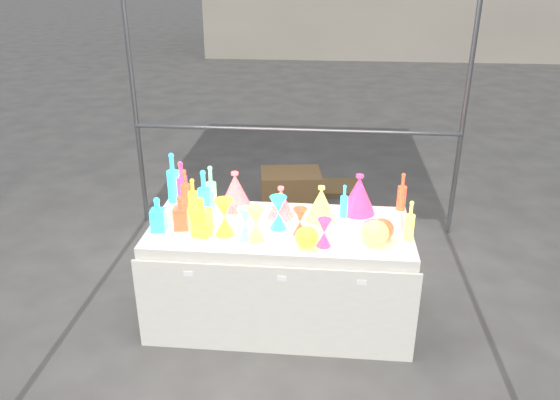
# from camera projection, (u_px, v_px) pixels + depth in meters

# --- Properties ---
(ground) EXTENTS (80.00, 80.00, 0.00)m
(ground) POSITION_uv_depth(u_px,v_px,m) (280.00, 316.00, 4.07)
(ground) COLOR slate
(ground) RESTS_ON ground
(display_table) EXTENTS (1.84, 0.83, 0.75)m
(display_table) POSITION_uv_depth(u_px,v_px,m) (280.00, 274.00, 3.91)
(display_table) COLOR silver
(display_table) RESTS_ON ground
(cardboard_box_closed) EXTENTS (0.66, 0.52, 0.44)m
(cardboard_box_closed) POSITION_uv_depth(u_px,v_px,m) (291.00, 192.00, 5.65)
(cardboard_box_closed) COLOR olive
(cardboard_box_closed) RESTS_ON ground
(cardboard_box_flat) EXTENTS (0.68, 0.51, 0.06)m
(cardboard_box_flat) POSITION_uv_depth(u_px,v_px,m) (333.00, 188.00, 6.26)
(cardboard_box_flat) COLOR olive
(cardboard_box_flat) RESTS_ON ground
(bottle_0) EXTENTS (0.08, 0.08, 0.32)m
(bottle_0) POSITION_uv_depth(u_px,v_px,m) (182.00, 182.00, 4.08)
(bottle_0) COLOR red
(bottle_0) RESTS_ON display_table
(bottle_1) EXTENTS (0.11, 0.11, 0.39)m
(bottle_1) POSITION_uv_depth(u_px,v_px,m) (173.00, 178.00, 4.07)
(bottle_1) COLOR #1F8C19
(bottle_1) RESTS_ON display_table
(bottle_2) EXTENTS (0.09, 0.09, 0.32)m
(bottle_2) POSITION_uv_depth(u_px,v_px,m) (185.00, 190.00, 3.94)
(bottle_2) COLOR orange
(bottle_2) RESTS_ON display_table
(bottle_3) EXTENTS (0.11, 0.11, 0.32)m
(bottle_3) POSITION_uv_depth(u_px,v_px,m) (182.00, 182.00, 4.07)
(bottle_3) COLOR #1C3DA6
(bottle_3) RESTS_ON display_table
(bottle_5) EXTENTS (0.09, 0.09, 0.35)m
(bottle_5) POSITION_uv_depth(u_px,v_px,m) (211.00, 189.00, 3.91)
(bottle_5) COLOR #B22377
(bottle_5) RESTS_ON display_table
(bottle_6) EXTENTS (0.09, 0.09, 0.28)m
(bottle_6) POSITION_uv_depth(u_px,v_px,m) (193.00, 197.00, 3.88)
(bottle_6) COLOR red
(bottle_6) RESTS_ON display_table
(bottle_7) EXTENTS (0.11, 0.11, 0.38)m
(bottle_7) POSITION_uv_depth(u_px,v_px,m) (204.00, 196.00, 3.78)
(bottle_7) COLOR #1F8C19
(bottle_7) RESTS_ON display_table
(decanter_0) EXTENTS (0.13, 0.13, 0.27)m
(decanter_0) POSITION_uv_depth(u_px,v_px,m) (201.00, 216.00, 3.60)
(decanter_0) COLOR red
(decanter_0) RESTS_ON display_table
(decanter_1) EXTENTS (0.11, 0.11, 0.24)m
(decanter_1) POSITION_uv_depth(u_px,v_px,m) (181.00, 212.00, 3.69)
(decanter_1) COLOR orange
(decanter_1) RESTS_ON display_table
(decanter_2) EXTENTS (0.10, 0.10, 0.24)m
(decanter_2) POSITION_uv_depth(u_px,v_px,m) (158.00, 214.00, 3.66)
(decanter_2) COLOR #1F8C19
(decanter_2) RESTS_ON display_table
(hourglass_0) EXTENTS (0.12, 0.12, 0.19)m
(hourglass_0) POSITION_uv_depth(u_px,v_px,m) (300.00, 222.00, 3.62)
(hourglass_0) COLOR orange
(hourglass_0) RESTS_ON display_table
(hourglass_1) EXTENTS (0.11, 0.11, 0.19)m
(hourglass_1) POSITION_uv_depth(u_px,v_px,m) (324.00, 233.00, 3.47)
(hourglass_1) COLOR #1C3DA6
(hourglass_1) RESTS_ON display_table
(hourglass_2) EXTENTS (0.15, 0.15, 0.23)m
(hourglass_2) POSITION_uv_depth(u_px,v_px,m) (256.00, 224.00, 3.54)
(hourglass_2) COLOR #13797C
(hourglass_2) RESTS_ON display_table
(hourglass_3) EXTENTS (0.14, 0.14, 0.22)m
(hourglass_3) POSITION_uv_depth(u_px,v_px,m) (245.00, 224.00, 3.56)
(hourglass_3) COLOR #B22377
(hourglass_3) RESTS_ON display_table
(hourglass_4) EXTENTS (0.16, 0.16, 0.25)m
(hourglass_4) POSITION_uv_depth(u_px,v_px,m) (224.00, 217.00, 3.61)
(hourglass_4) COLOR red
(hourglass_4) RESTS_ON display_table
(hourglass_5) EXTENTS (0.14, 0.14, 0.23)m
(hourglass_5) POSITION_uv_depth(u_px,v_px,m) (278.00, 213.00, 3.69)
(hourglass_5) COLOR #1F8C19
(hourglass_5) RESTS_ON display_table
(globe_0) EXTENTS (0.15, 0.15, 0.12)m
(globe_0) POSITION_uv_depth(u_px,v_px,m) (307.00, 238.00, 3.48)
(globe_0) COLOR red
(globe_0) RESTS_ON display_table
(globe_1) EXTENTS (0.23, 0.23, 0.14)m
(globe_1) POSITION_uv_depth(u_px,v_px,m) (375.00, 234.00, 3.51)
(globe_1) COLOR #13797C
(globe_1) RESTS_ON display_table
(globe_2) EXTENTS (0.20, 0.20, 0.13)m
(globe_2) POSITION_uv_depth(u_px,v_px,m) (382.00, 230.00, 3.57)
(globe_2) COLOR orange
(globe_2) RESTS_ON display_table
(globe_3) EXTENTS (0.21, 0.21, 0.13)m
(globe_3) POSITION_uv_depth(u_px,v_px,m) (373.00, 231.00, 3.56)
(globe_3) COLOR #1C3DA6
(globe_3) RESTS_ON display_table
(lampshade_0) EXTENTS (0.28, 0.28, 0.28)m
(lampshade_0) POSITION_uv_depth(u_px,v_px,m) (235.00, 190.00, 3.99)
(lampshade_0) COLOR yellow
(lampshade_0) RESTS_ON display_table
(lampshade_1) EXTENTS (0.24, 0.24, 0.23)m
(lampshade_1) POSITION_uv_depth(u_px,v_px,m) (281.00, 202.00, 3.86)
(lampshade_1) COLOR yellow
(lampshade_1) RESTS_ON display_table
(lampshade_2) EXTENTS (0.31, 0.31, 0.29)m
(lampshade_2) POSITION_uv_depth(u_px,v_px,m) (359.00, 194.00, 3.91)
(lampshade_2) COLOR #1C3DA6
(lampshade_2) RESTS_ON display_table
(lampshade_3) EXTENTS (0.28, 0.28, 0.25)m
(lampshade_3) POSITION_uv_depth(u_px,v_px,m) (321.00, 203.00, 3.81)
(lampshade_3) COLOR #13797C
(lampshade_3) RESTS_ON display_table
(bottle_8) EXTENTS (0.06, 0.06, 0.24)m
(bottle_8) POSITION_uv_depth(u_px,v_px,m) (344.00, 201.00, 3.86)
(bottle_8) COLOR #1F8C19
(bottle_8) RESTS_ON display_table
(bottle_9) EXTENTS (0.07, 0.07, 0.29)m
(bottle_9) POSITION_uv_depth(u_px,v_px,m) (402.00, 192.00, 3.96)
(bottle_9) COLOR orange
(bottle_9) RESTS_ON display_table
(bottle_11) EXTENTS (0.07, 0.07, 0.28)m
(bottle_11) POSITION_uv_depth(u_px,v_px,m) (410.00, 220.00, 3.54)
(bottle_11) COLOR #13797C
(bottle_11) RESTS_ON display_table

